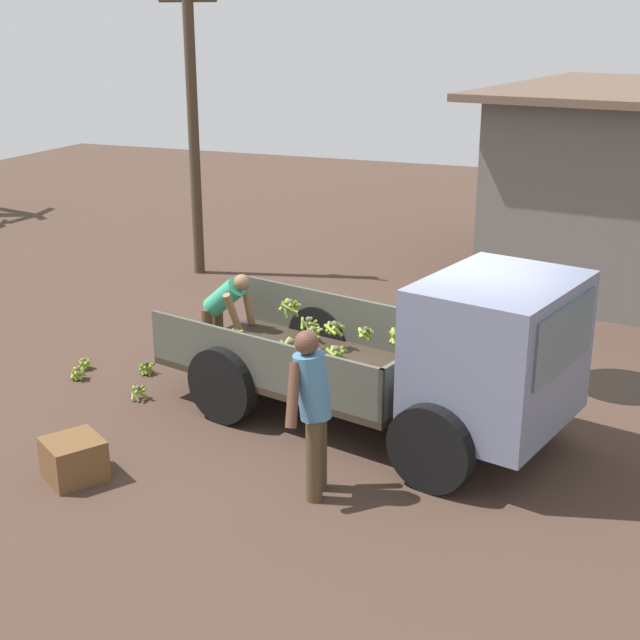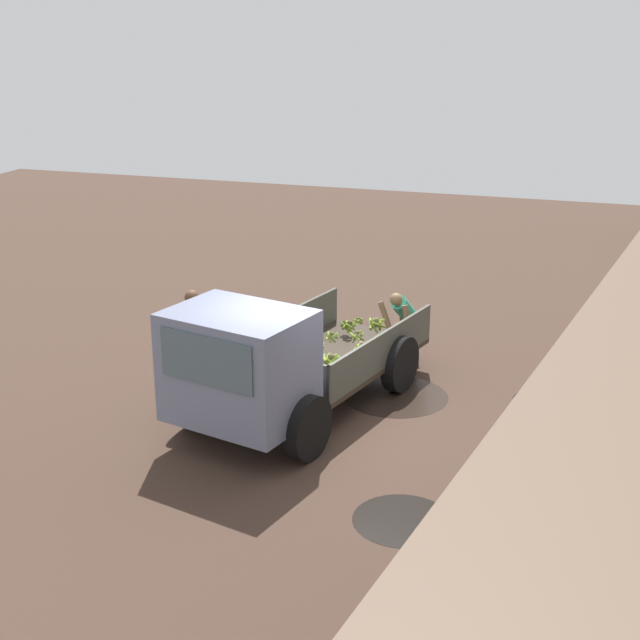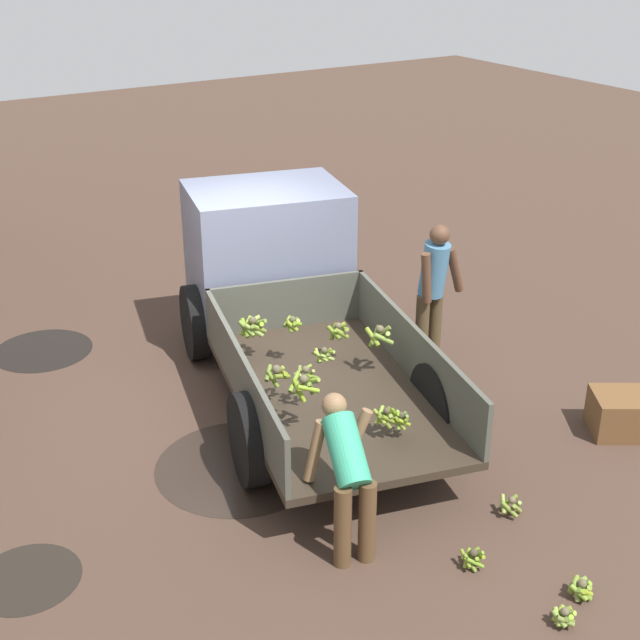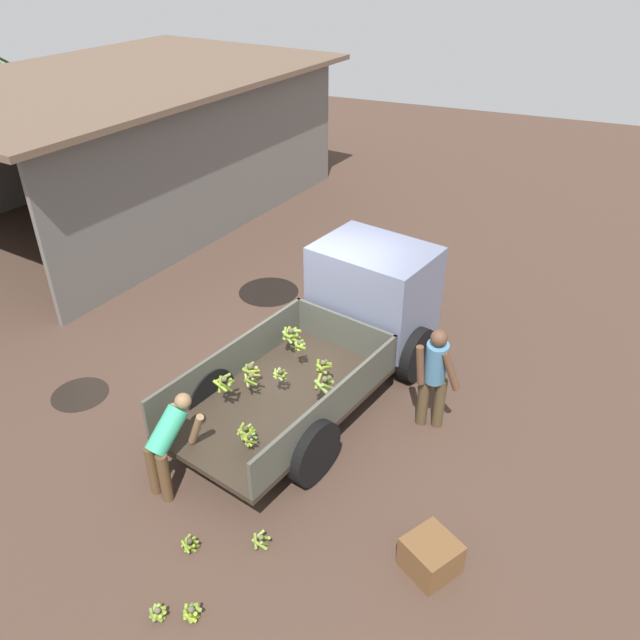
# 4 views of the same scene
# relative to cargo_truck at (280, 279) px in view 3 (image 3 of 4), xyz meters

# --- Properties ---
(ground) EXTENTS (36.00, 36.00, 0.00)m
(ground) POSITION_rel_cargo_truck_xyz_m (-0.38, 0.77, -1.00)
(ground) COLOR #453227
(mud_patch_0) EXTENTS (1.18, 1.18, 0.01)m
(mud_patch_0) POSITION_rel_cargo_truck_xyz_m (1.67, 2.37, -1.00)
(mud_patch_0) COLOR black
(mud_patch_0) RESTS_ON ground
(mud_patch_1) EXTENTS (1.63, 1.63, 0.01)m
(mud_patch_1) POSITION_rel_cargo_truck_xyz_m (-1.79, 1.46, -1.00)
(mud_patch_1) COLOR black
(mud_patch_1) RESTS_ON ground
(mud_patch_2) EXTENTS (0.86, 0.86, 0.01)m
(mud_patch_2) POSITION_rel_cargo_truck_xyz_m (-2.31, 3.62, -1.00)
(mud_patch_2) COLOR black
(mud_patch_2) RESTS_ON ground
(cargo_truck) EXTENTS (4.94, 2.92, 1.93)m
(cargo_truck) POSITION_rel_cargo_truck_xyz_m (0.00, 0.00, 0.00)
(cargo_truck) COLOR #33291F
(cargo_truck) RESTS_ON ground
(person_foreground_visitor) EXTENTS (0.42, 0.67, 1.67)m
(person_foreground_visitor) POSITION_rel_cargo_truck_xyz_m (-0.93, -1.50, -0.08)
(person_foreground_visitor) COLOR #4A3B24
(person_foreground_visitor) RESTS_ON ground
(person_worker_loading) EXTENTS (0.73, 0.65, 1.28)m
(person_worker_loading) POSITION_rel_cargo_truck_xyz_m (-3.29, 1.23, -0.25)
(person_worker_loading) COLOR brown
(person_worker_loading) RESTS_ON ground
(banana_bunch_on_ground_0) EXTENTS (0.21, 0.21, 0.18)m
(banana_bunch_on_ground_0) POSITION_rel_cargo_truck_xyz_m (-4.77, 0.03, -0.90)
(banana_bunch_on_ground_0) COLOR brown
(banana_bunch_on_ground_0) RESTS_ON ground
(banana_bunch_on_ground_1) EXTENTS (0.24, 0.23, 0.19)m
(banana_bunch_on_ground_1) POSITION_rel_cargo_truck_xyz_m (-3.71, -0.23, -0.89)
(banana_bunch_on_ground_1) COLOR brown
(banana_bunch_on_ground_1) RESTS_ON ground
(banana_bunch_on_ground_2) EXTENTS (0.20, 0.20, 0.18)m
(banana_bunch_on_ground_2) POSITION_rel_cargo_truck_xyz_m (-4.06, 0.51, -0.90)
(banana_bunch_on_ground_2) COLOR #423B2B
(banana_bunch_on_ground_2) RESTS_ON ground
(banana_bunch_on_ground_3) EXTENTS (0.20, 0.20, 0.16)m
(banana_bunch_on_ground_3) POSITION_rel_cargo_truck_xyz_m (-4.91, 0.35, -0.91)
(banana_bunch_on_ground_3) COLOR brown
(banana_bunch_on_ground_3) RESTS_ON ground
(wooden_crate_0) EXTENTS (0.73, 0.73, 0.42)m
(wooden_crate_0) POSITION_rel_cargo_truck_xyz_m (-3.24, -2.10, -0.79)
(wooden_crate_0) COLOR brown
(wooden_crate_0) RESTS_ON ground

